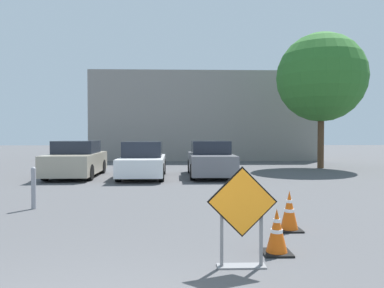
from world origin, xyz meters
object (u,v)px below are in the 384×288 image
object	(u,v)px
parked_car_second	(143,161)
traffic_cone_nearest	(277,232)
parked_car_nearest	(76,160)
bollard_nearest	(34,187)
parked_car_third	(210,160)
road_closed_sign	(242,212)
traffic_cone_second	(289,211)

from	to	relation	value
parked_car_second	traffic_cone_nearest	bearing A→B (deg)	105.62
traffic_cone_nearest	parked_car_nearest	distance (m)	11.66
parked_car_second	bollard_nearest	size ratio (longest dim) A/B	4.14
parked_car_third	bollard_nearest	xyz separation A→B (m)	(-4.72, -6.71, -0.16)
road_closed_sign	parked_car_nearest	size ratio (longest dim) A/B	0.31
traffic_cone_nearest	parked_car_nearest	world-z (taller)	parked_car_nearest
parked_car_nearest	bollard_nearest	size ratio (longest dim) A/B	4.29
parked_car_nearest	parked_car_third	world-z (taller)	parked_car_nearest
parked_car_second	bollard_nearest	bearing A→B (deg)	71.96
parked_car_nearest	road_closed_sign	bearing A→B (deg)	113.97
bollard_nearest	parked_car_third	bearing A→B (deg)	54.92
parked_car_second	bollard_nearest	world-z (taller)	parked_car_second
traffic_cone_nearest	traffic_cone_second	distance (m)	1.43
parked_car_nearest	parked_car_second	world-z (taller)	parked_car_nearest
road_closed_sign	parked_car_second	world-z (taller)	parked_car_second
traffic_cone_second	parked_car_nearest	world-z (taller)	parked_car_nearest
traffic_cone_nearest	traffic_cone_second	xyz separation A→B (m)	(0.57, 1.31, 0.03)
road_closed_sign	bollard_nearest	xyz separation A→B (m)	(-4.23, 4.03, -0.21)
road_closed_sign	traffic_cone_second	xyz separation A→B (m)	(1.18, 1.88, -0.38)
traffic_cone_second	parked_car_second	bearing A→B (deg)	112.34
traffic_cone_nearest	road_closed_sign	bearing A→B (deg)	-136.98
parked_car_third	bollard_nearest	bearing A→B (deg)	54.32
road_closed_sign	parked_car_nearest	world-z (taller)	parked_car_nearest
traffic_cone_nearest	parked_car_second	xyz separation A→B (m)	(-2.90, 9.76, 0.35)
parked_car_nearest	parked_car_second	distance (m)	2.81
parked_car_nearest	parked_car_third	xyz separation A→B (m)	(5.55, -0.00, -0.01)
parked_car_nearest	parked_car_third	distance (m)	5.55
bollard_nearest	parked_car_second	bearing A→B (deg)	72.89
parked_car_nearest	parked_car_third	bearing A→B (deg)	178.68
parked_car_nearest	traffic_cone_second	bearing A→B (deg)	123.88
road_closed_sign	bollard_nearest	bearing A→B (deg)	136.40
parked_car_second	road_closed_sign	bearing A→B (deg)	101.59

